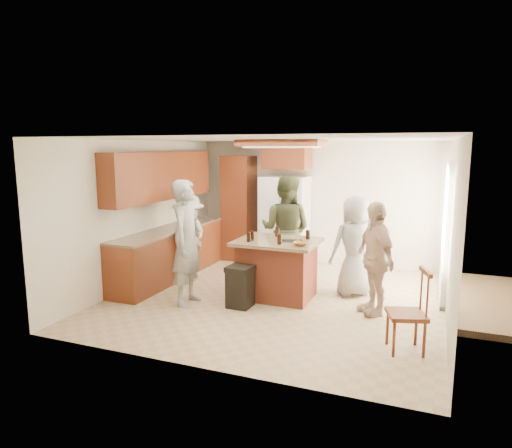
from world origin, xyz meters
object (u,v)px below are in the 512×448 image
at_px(kitchen_island, 277,268).
at_px(trash_bin, 240,286).
at_px(person_counter, 189,239).
at_px(person_side_right, 375,258).
at_px(person_behind_left, 286,230).
at_px(refrigerator, 285,221).
at_px(spindle_chair, 408,314).
at_px(person_front_left, 188,243).
at_px(person_behind_right, 355,246).

xyz_separation_m(kitchen_island, trash_bin, (-0.37, -0.63, -0.16)).
bearing_deg(person_counter, person_side_right, -106.67).
relative_size(person_behind_left, trash_bin, 3.02).
bearing_deg(trash_bin, person_behind_left, 80.27).
relative_size(person_counter, refrigerator, 0.87).
relative_size(person_behind_left, kitchen_island, 1.49).
xyz_separation_m(refrigerator, spindle_chair, (2.60, -3.36, -0.45)).
relative_size(person_front_left, trash_bin, 3.02).
bearing_deg(person_behind_left, person_front_left, 59.85).
relative_size(person_side_right, kitchen_island, 1.28).
height_order(person_behind_left, person_counter, person_behind_left).
distance_m(person_front_left, trash_bin, 1.03).
distance_m(person_behind_right, person_counter, 2.87).
height_order(person_side_right, kitchen_island, person_side_right).
bearing_deg(trash_bin, person_behind_right, 38.47).
relative_size(kitchen_island, trash_bin, 2.03).
height_order(refrigerator, trash_bin, refrigerator).
height_order(person_front_left, refrigerator, person_front_left).
height_order(person_front_left, trash_bin, person_front_left).
height_order(person_front_left, kitchen_island, person_front_left).
xyz_separation_m(person_behind_right, person_side_right, (0.40, -0.73, 0.00)).
bearing_deg(spindle_chair, kitchen_island, 147.60).
height_order(person_behind_left, person_side_right, person_behind_left).
distance_m(person_side_right, refrigerator, 3.03).
bearing_deg(spindle_chair, trash_bin, 164.45).
distance_m(person_behind_left, refrigerator, 1.31).
xyz_separation_m(person_behind_left, person_side_right, (1.65, -0.99, -0.13)).
bearing_deg(person_behind_right, trash_bin, 5.12).
bearing_deg(person_front_left, spindle_chair, -103.46).
xyz_separation_m(person_behind_right, person_counter, (-2.85, -0.34, -0.03)).
bearing_deg(person_side_right, person_behind_right, 174.88).
distance_m(person_side_right, trash_bin, 2.01).
xyz_separation_m(kitchen_island, spindle_chair, (2.06, -1.31, -0.02)).
bearing_deg(person_behind_left, trash_bin, 83.68).
bearing_deg(spindle_chair, person_counter, 158.07).
xyz_separation_m(person_side_right, person_counter, (-3.25, 0.39, -0.03)).
height_order(person_counter, kitchen_island, person_counter).
bearing_deg(refrigerator, person_counter, -122.93).
bearing_deg(refrigerator, person_behind_left, -71.63).
bearing_deg(kitchen_island, person_front_left, -146.58).
distance_m(person_behind_left, person_side_right, 1.92).
height_order(person_counter, refrigerator, refrigerator).
relative_size(person_front_left, refrigerator, 1.06).
bearing_deg(trash_bin, person_side_right, 13.48).
bearing_deg(person_counter, refrigerator, -42.70).
bearing_deg(person_front_left, person_side_right, -81.62).
xyz_separation_m(person_front_left, person_counter, (-0.55, 0.99, -0.17)).
relative_size(person_side_right, spindle_chair, 1.64).
distance_m(person_behind_left, kitchen_island, 0.95).
height_order(person_behind_left, kitchen_island, person_behind_left).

